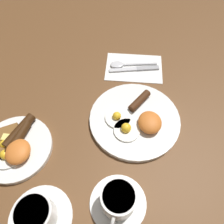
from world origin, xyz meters
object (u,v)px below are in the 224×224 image
(breakfast_plate_near, at_px, (136,119))
(teacup_far, at_px, (37,216))
(breakfast_plate_far, at_px, (15,146))
(teacup_near, at_px, (118,200))
(knife, at_px, (137,69))
(spoon, at_px, (122,64))

(breakfast_plate_near, distance_m, teacup_far, 0.37)
(breakfast_plate_far, height_order, teacup_far, teacup_far)
(teacup_near, relative_size, knife, 0.77)
(spoon, bearing_deg, breakfast_plate_near, 95.34)
(teacup_far, xyz_separation_m, spoon, (0.51, -0.22, -0.02))
(teacup_far, height_order, knife, teacup_far)
(breakfast_plate_far, xyz_separation_m, teacup_near, (-0.15, -0.28, 0.02))
(knife, bearing_deg, breakfast_plate_near, 79.94)
(breakfast_plate_far, bearing_deg, spoon, -43.79)
(teacup_near, bearing_deg, spoon, -3.60)
(teacup_near, height_order, spoon, teacup_near)
(knife, bearing_deg, spoon, -25.50)
(teacup_near, bearing_deg, breakfast_plate_far, 61.69)
(breakfast_plate_far, distance_m, teacup_near, 0.32)
(breakfast_plate_near, xyz_separation_m, teacup_near, (-0.24, 0.06, 0.02))
(teacup_far, bearing_deg, breakfast_plate_near, -42.62)
(breakfast_plate_near, bearing_deg, breakfast_plate_far, 103.87)
(teacup_near, bearing_deg, knife, -10.51)
(teacup_far, distance_m, knife, 0.56)
(breakfast_plate_near, relative_size, teacup_near, 1.97)
(breakfast_plate_near, xyz_separation_m, spoon, (0.24, 0.03, -0.00))
(spoon, bearing_deg, teacup_near, 84.37)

